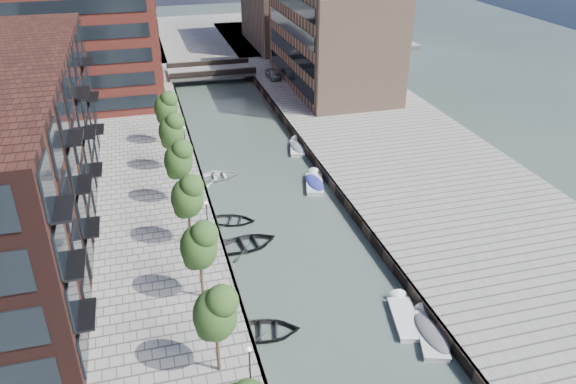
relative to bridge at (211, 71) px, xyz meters
name	(u,v)px	position (x,y,z in m)	size (l,w,h in m)	color
water	(255,165)	(0.00, -32.00, -1.39)	(300.00, 300.00, 0.00)	#38473F
quay_right	(393,145)	(16.00, -32.00, -0.89)	(20.00, 140.00, 1.00)	gray
quay_wall_left	(198,167)	(-6.10, -32.00, -0.89)	(0.25, 140.00, 1.00)	#332823
quay_wall_right	(310,154)	(6.10, -32.00, -0.89)	(0.25, 140.00, 1.00)	#332823
far_closure	(191,37)	(0.00, 28.00, -0.89)	(80.00, 40.00, 1.00)	gray
apartment_block	(27,154)	(-20.00, -42.00, 6.61)	(8.00, 38.00, 14.00)	black
tan_block_near	(332,36)	(16.00, -10.00, 6.61)	(12.00, 25.00, 14.00)	#9A775E
bridge	(211,71)	(0.00, 0.00, 0.00)	(13.00, 6.00, 1.30)	gray
tree_1	(215,312)	(-8.50, -61.00, 3.92)	(2.50, 2.50, 5.95)	#382619
tree_2	(199,244)	(-8.50, -54.00, 3.92)	(2.50, 2.50, 5.95)	#382619
tree_3	(187,195)	(-8.50, -47.00, 3.92)	(2.50, 2.50, 5.95)	#382619
tree_4	(178,159)	(-8.50, -40.00, 3.92)	(2.50, 2.50, 5.95)	#382619
tree_5	(171,130)	(-8.50, -33.00, 3.92)	(2.50, 2.50, 5.95)	#382619
tree_6	(166,106)	(-8.50, -26.00, 3.92)	(2.50, 2.50, 5.95)	#382619
lamp_0	(250,370)	(-7.20, -64.00, 2.12)	(0.24, 0.24, 4.12)	black
lamp_1	(207,220)	(-7.20, -48.00, 2.12)	(0.24, 0.24, 4.12)	black
lamp_2	(185,141)	(-7.20, -32.00, 2.12)	(0.24, 0.24, 4.12)	black
sloop_0	(265,334)	(-5.02, -57.76, -1.39)	(3.43, 4.80, 0.99)	black
sloop_1	(247,247)	(-4.07, -47.27, -1.39)	(3.70, 5.18, 1.07)	black
sloop_3	(217,179)	(-4.46, -34.24, -1.39)	(3.27, 4.58, 0.95)	white
sloop_4	(233,222)	(-4.49, -43.12, -1.39)	(2.86, 4.01, 0.83)	black
motorboat_1	(430,331)	(5.54, -60.55, -1.19)	(3.08, 5.11, 1.61)	silver
motorboat_2	(403,314)	(4.58, -58.45, -1.30)	(2.50, 4.80, 1.52)	white
motorboat_3	(314,182)	(4.71, -37.98, -1.20)	(2.78, 4.91, 1.55)	white
motorboat_4	(297,147)	(5.50, -29.02, -1.21)	(2.58, 4.71, 1.49)	silver
car	(273,74)	(8.73, -4.83, 0.30)	(1.64, 4.08, 1.39)	#97999B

